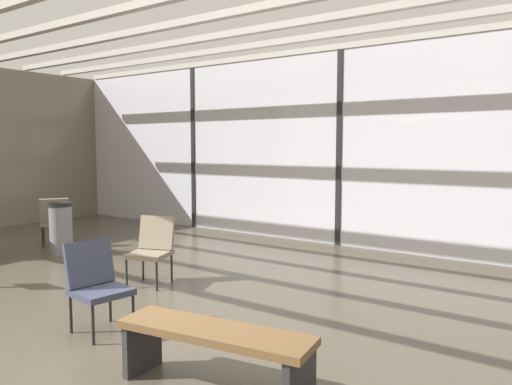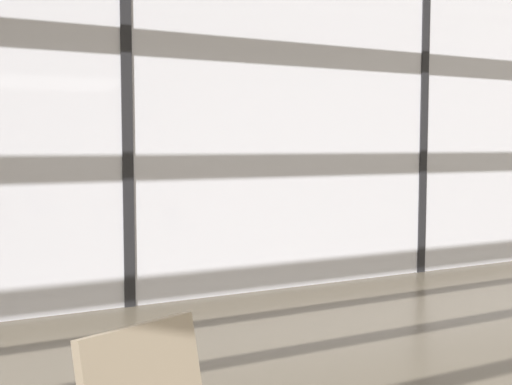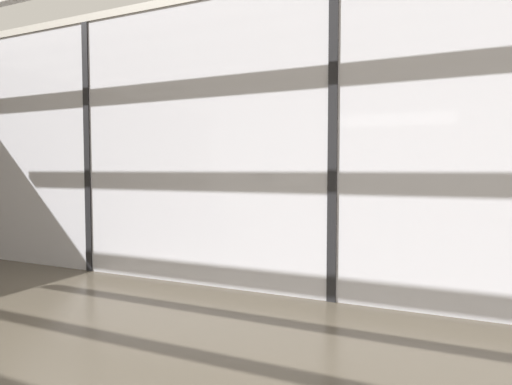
{
  "view_description": "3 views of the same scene",
  "coord_description": "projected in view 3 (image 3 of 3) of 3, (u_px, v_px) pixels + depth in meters",
  "views": [
    {
      "loc": [
        3.85,
        -2.84,
        1.79
      ],
      "look_at": [
        -1.88,
        5.25,
        0.84
      ],
      "focal_mm": 34.39,
      "sensor_mm": 36.0,
      "label": 1
    },
    {
      "loc": [
        -1.53,
        -0.46,
        1.5
      ],
      "look_at": [
        0.85,
        4.24,
        1.1
      ],
      "focal_mm": 43.79,
      "sensor_mm": 36.0,
      "label": 2
    },
    {
      "loc": [
        1.15,
        0.63,
        1.43
      ],
      "look_at": [
        -1.26,
        5.95,
        1.13
      ],
      "focal_mm": 30.15,
      "sensor_mm": 36.0,
      "label": 3
    }
  ],
  "objects": [
    {
      "name": "glass_curtain_wall",
      "position": [
        334.0,
        142.0,
        4.62
      ],
      "size": [
        14.0,
        0.08,
        3.48
      ],
      "primitive_type": "cube",
      "color": "silver",
      "rests_on": "ground"
    },
    {
      "name": "parked_airplane",
      "position": [
        394.0,
        139.0,
        8.38
      ],
      "size": [
        13.74,
        4.07,
        4.07
      ],
      "color": "silver",
      "rests_on": "ground"
    },
    {
      "name": "window_mullion_1",
      "position": [
        334.0,
        142.0,
        4.62
      ],
      "size": [
        0.1,
        0.12,
        3.48
      ],
      "primitive_type": "cube",
      "color": "black",
      "rests_on": "ground"
    },
    {
      "name": "window_mullion_0",
      "position": [
        90.0,
        148.0,
        6.06
      ],
      "size": [
        0.1,
        0.12,
        3.48
      ],
      "primitive_type": "cube",
      "color": "black",
      "rests_on": "ground"
    }
  ]
}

